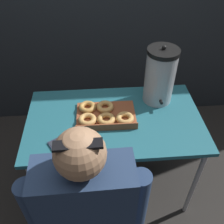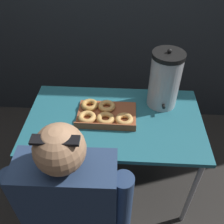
% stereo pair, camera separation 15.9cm
% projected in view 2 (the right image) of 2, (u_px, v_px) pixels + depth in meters
% --- Properties ---
extents(ground_plane, '(12.00, 12.00, 0.00)m').
position_uv_depth(ground_plane, '(114.00, 182.00, 2.13)').
color(ground_plane, '#2D2B28').
extents(folding_table, '(1.15, 0.67, 0.74)m').
position_uv_depth(folding_table, '(114.00, 125.00, 1.67)').
color(folding_table, '#236675').
rests_on(folding_table, ground).
extents(donut_box, '(0.39, 0.29, 0.05)m').
position_uv_depth(donut_box, '(104.00, 114.00, 1.63)').
color(donut_box, brown).
rests_on(donut_box, folding_table).
extents(coffee_urn, '(0.21, 0.23, 0.42)m').
position_uv_depth(coffee_urn, '(165.00, 80.00, 1.62)').
color(coffee_urn, '#B7B7BC').
rests_on(coffee_urn, folding_table).
extents(cell_phone, '(0.13, 0.16, 0.01)m').
position_uv_depth(cell_phone, '(54.00, 142.00, 1.47)').
color(cell_phone, '#2D334C').
rests_on(cell_phone, folding_table).
extents(person_seated, '(0.59, 0.25, 1.23)m').
position_uv_depth(person_seated, '(74.00, 216.00, 1.31)').
color(person_seated, '#33332D').
rests_on(person_seated, ground).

